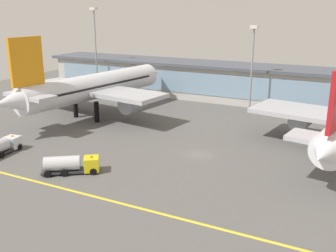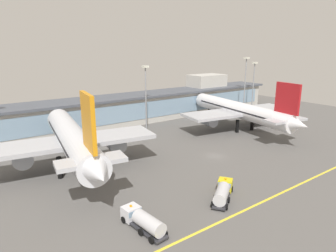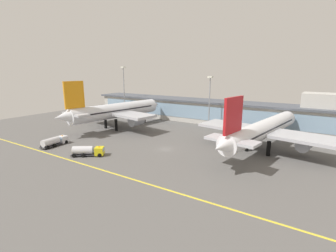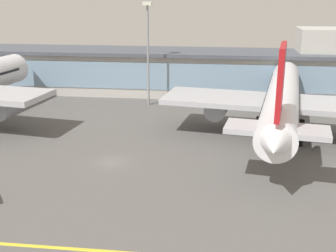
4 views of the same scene
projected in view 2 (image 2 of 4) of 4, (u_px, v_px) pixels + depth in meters
name	position (u px, v px, depth m)	size (l,w,h in m)	color
ground_plane	(215.00, 156.00, 76.73)	(187.66, 187.66, 0.00)	#5B5956
taxiway_centreline_stripe	(293.00, 187.00, 59.54)	(150.13, 0.50, 0.01)	yellow
terminal_building	(135.00, 107.00, 111.37)	(137.05, 14.00, 15.49)	beige
airliner_near_left	(72.00, 139.00, 66.15)	(37.98, 51.03, 20.06)	black
airliner_near_right	(239.00, 110.00, 100.68)	(40.57, 54.03, 17.79)	black
fuel_tanker_truck	(223.00, 191.00, 54.81)	(8.78, 7.22, 2.90)	black
baggage_tug_near	(142.00, 220.00, 45.65)	(3.74, 9.25, 2.90)	black
apron_light_mast_west	(245.00, 77.00, 124.63)	(1.80, 1.80, 23.29)	gray
apron_light_mast_centre	(146.00, 88.00, 98.95)	(1.80, 1.80, 21.45)	gray
apron_light_mast_east	(254.00, 79.00, 128.10)	(1.80, 1.80, 21.20)	gray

